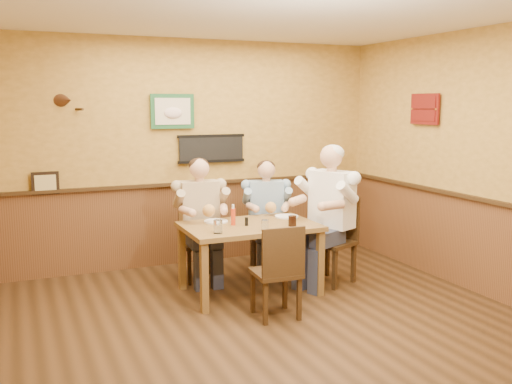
% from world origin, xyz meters
% --- Properties ---
extents(room, '(5.02, 5.03, 2.81)m').
position_xyz_m(room, '(0.13, 0.17, 1.69)').
color(room, black).
rests_on(room, ground).
extents(dining_table, '(1.40, 0.90, 0.75)m').
position_xyz_m(dining_table, '(0.24, 1.08, 0.66)').
color(dining_table, brown).
rests_on(dining_table, ground).
extents(chair_back_left, '(0.44, 0.44, 0.89)m').
position_xyz_m(chair_back_left, '(-0.11, 1.74, 0.44)').
color(chair_back_left, '#3B2712').
rests_on(chair_back_left, ground).
extents(chair_back_right, '(0.48, 0.48, 0.84)m').
position_xyz_m(chair_back_right, '(0.76, 1.82, 0.42)').
color(chair_back_right, '#3B2712').
rests_on(chair_back_right, ground).
extents(chair_right_end, '(0.60, 0.60, 0.98)m').
position_xyz_m(chair_right_end, '(1.22, 1.03, 0.49)').
color(chair_right_end, '#3B2712').
rests_on(chair_right_end, ground).
extents(chair_near_side, '(0.44, 0.44, 0.91)m').
position_xyz_m(chair_near_side, '(0.20, 0.34, 0.45)').
color(chair_near_side, '#3B2712').
rests_on(chair_near_side, ground).
extents(diner_tan_shirt, '(0.62, 0.62, 1.27)m').
position_xyz_m(diner_tan_shirt, '(-0.11, 1.74, 0.63)').
color(diner_tan_shirt, tan).
rests_on(diner_tan_shirt, ground).
extents(diner_blue_polo, '(0.69, 0.69, 1.20)m').
position_xyz_m(diner_blue_polo, '(0.76, 1.82, 0.60)').
color(diner_blue_polo, '#81A1C1').
rests_on(diner_blue_polo, ground).
extents(diner_white_elder, '(0.86, 0.86, 1.41)m').
position_xyz_m(diner_white_elder, '(1.22, 1.03, 0.70)').
color(diner_white_elder, white).
rests_on(diner_white_elder, ground).
extents(water_glass_left, '(0.09, 0.09, 0.13)m').
position_xyz_m(water_glass_left, '(-0.21, 0.82, 0.82)').
color(water_glass_left, silver).
rests_on(water_glass_left, dining_table).
extents(water_glass_mid, '(0.10, 0.10, 0.11)m').
position_xyz_m(water_glass_mid, '(0.26, 0.74, 0.80)').
color(water_glass_mid, white).
rests_on(water_glass_mid, dining_table).
extents(cola_tumbler, '(0.10, 0.10, 0.11)m').
position_xyz_m(cola_tumbler, '(0.62, 0.83, 0.80)').
color(cola_tumbler, black).
rests_on(cola_tumbler, dining_table).
extents(hot_sauce_bottle, '(0.06, 0.06, 0.20)m').
position_xyz_m(hot_sauce_bottle, '(0.07, 1.12, 0.85)').
color(hot_sauce_bottle, red).
rests_on(hot_sauce_bottle, dining_table).
extents(salt_shaker, '(0.04, 0.04, 0.10)m').
position_xyz_m(salt_shaker, '(0.07, 1.14, 0.80)').
color(salt_shaker, white).
rests_on(salt_shaker, dining_table).
extents(pepper_shaker, '(0.04, 0.04, 0.09)m').
position_xyz_m(pepper_shaker, '(0.19, 1.03, 0.79)').
color(pepper_shaker, black).
rests_on(pepper_shaker, dining_table).
extents(plate_far_left, '(0.31, 0.31, 0.02)m').
position_xyz_m(plate_far_left, '(-0.05, 1.33, 0.76)').
color(plate_far_left, white).
rests_on(plate_far_left, dining_table).
extents(plate_far_right, '(0.34, 0.34, 0.02)m').
position_xyz_m(plate_far_right, '(0.77, 1.27, 0.76)').
color(plate_far_right, white).
rests_on(plate_far_right, dining_table).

